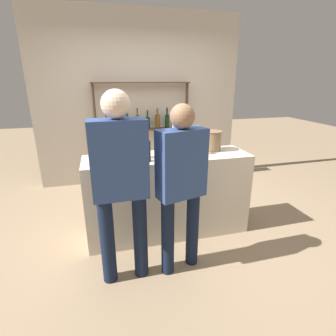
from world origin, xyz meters
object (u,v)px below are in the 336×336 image
(customer_center, at_px, (181,180))
(counter_bottle_1, at_px, (147,149))
(wine_glass, at_px, (206,145))
(customer_left, at_px, (120,178))
(counter_bottle_2, at_px, (144,146))
(counter_bottle_0, at_px, (173,143))
(ice_bucket, at_px, (212,141))

(customer_center, bearing_deg, counter_bottle_1, 7.68)
(wine_glass, relative_size, customer_left, 0.09)
(customer_center, bearing_deg, counter_bottle_2, 4.09)
(counter_bottle_2, bearing_deg, customer_center, -71.13)
(counter_bottle_0, height_order, counter_bottle_2, counter_bottle_0)
(counter_bottle_0, bearing_deg, ice_bucket, 9.98)
(ice_bucket, height_order, customer_center, customer_center)
(counter_bottle_0, relative_size, counter_bottle_1, 1.05)
(wine_glass, distance_m, customer_center, 0.78)
(counter_bottle_0, height_order, customer_center, customer_center)
(customer_left, bearing_deg, counter_bottle_0, -44.49)
(counter_bottle_0, distance_m, wine_glass, 0.36)
(counter_bottle_0, distance_m, ice_bucket, 0.50)
(counter_bottle_0, xyz_separation_m, wine_glass, (0.36, -0.05, -0.02))
(counter_bottle_2, relative_size, customer_left, 0.20)
(wine_glass, relative_size, customer_center, 0.10)
(counter_bottle_2, height_order, wine_glass, counter_bottle_2)
(customer_center, bearing_deg, customer_left, 75.64)
(counter_bottle_2, distance_m, customer_left, 0.71)
(counter_bottle_1, distance_m, customer_left, 0.61)
(counter_bottle_2, distance_m, customer_center, 0.68)
(counter_bottle_1, distance_m, customer_center, 0.57)
(wine_glass, xyz_separation_m, ice_bucket, (0.13, 0.13, 0.01))
(counter_bottle_1, relative_size, wine_glass, 2.24)
(counter_bottle_0, height_order, wine_glass, counter_bottle_0)
(counter_bottle_1, bearing_deg, counter_bottle_2, 92.61)
(counter_bottle_2, relative_size, wine_glass, 2.20)
(ice_bucket, bearing_deg, customer_left, -146.61)
(customer_left, bearing_deg, wine_glass, -58.95)
(counter_bottle_0, xyz_separation_m, counter_bottle_1, (-0.32, -0.15, -0.00))
(counter_bottle_2, bearing_deg, customer_left, -116.12)
(counter_bottle_1, relative_size, customer_center, 0.22)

